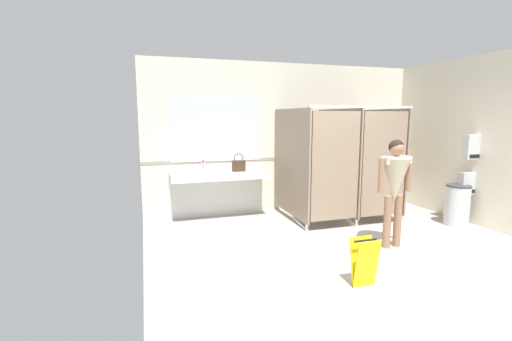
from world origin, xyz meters
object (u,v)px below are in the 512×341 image
object	(u,v)px
trash_bin	(457,205)
handbag	(239,165)
paper_towel_dispenser_upper	(474,147)
paper_towel_dispenser_lower	(469,183)
wet_floor_sign	(364,262)
person_standing	(395,181)
soap_dispenser	(203,166)

from	to	relation	value
trash_bin	handbag	xyz separation A→B (m)	(-3.54, 1.50, 0.65)
handbag	paper_towel_dispenser_upper	bearing A→B (deg)	-21.64
paper_towel_dispenser_upper	paper_towel_dispenser_lower	world-z (taller)	paper_towel_dispenser_upper
paper_towel_dispenser_lower	wet_floor_sign	distance (m)	3.50
person_standing	soap_dispenser	xyz separation A→B (m)	(-2.35, 2.36, -0.00)
handbag	soap_dispenser	size ratio (longest dim) A/B	1.77
soap_dispenser	trash_bin	bearing A→B (deg)	-23.83
trash_bin	person_standing	size ratio (longest dim) A/B	0.46
soap_dispenser	wet_floor_sign	xyz separation A→B (m)	(1.24, -3.28, -0.69)
trash_bin	soap_dispenser	xyz separation A→B (m)	(-4.13, 1.82, 0.62)
person_standing	handbag	xyz separation A→B (m)	(-1.75, 2.04, 0.03)
person_standing	wet_floor_sign	xyz separation A→B (m)	(-1.10, -0.92, -0.69)
wet_floor_sign	trash_bin	bearing A→B (deg)	26.81
paper_towel_dispenser_lower	wet_floor_sign	bearing A→B (deg)	-154.73
paper_towel_dispenser_lower	person_standing	bearing A→B (deg)	-164.64
handbag	wet_floor_sign	xyz separation A→B (m)	(0.65, -2.96, -0.72)
paper_towel_dispenser_upper	handbag	xyz separation A→B (m)	(-3.79, 1.50, -0.36)
paper_towel_dispenser_upper	person_standing	bearing A→B (deg)	-165.29
person_standing	wet_floor_sign	world-z (taller)	person_standing
paper_towel_dispenser_lower	soap_dispenser	distance (m)	4.75
person_standing	wet_floor_sign	bearing A→B (deg)	-140.07
handbag	person_standing	bearing A→B (deg)	-49.35
paper_towel_dispenser_lower	trash_bin	xyz separation A→B (m)	(-0.26, -0.02, -0.37)
soap_dispenser	wet_floor_sign	world-z (taller)	soap_dispenser
paper_towel_dispenser_upper	trash_bin	distance (m)	1.04
trash_bin	handbag	world-z (taller)	handbag
trash_bin	handbag	bearing A→B (deg)	156.96
paper_towel_dispenser_upper	trash_bin	world-z (taller)	paper_towel_dispenser_upper
person_standing	wet_floor_sign	size ratio (longest dim) A/B	2.85
paper_towel_dispenser_lower	paper_towel_dispenser_upper	bearing A→B (deg)	-90.00
paper_towel_dispenser_lower	handbag	xyz separation A→B (m)	(-3.79, 1.48, 0.28)
paper_towel_dispenser_lower	handbag	bearing A→B (deg)	158.68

